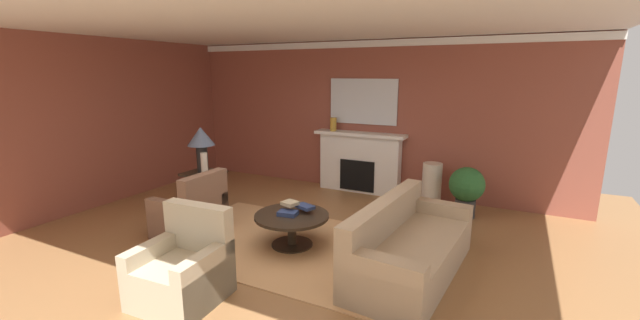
# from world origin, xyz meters

# --- Properties ---
(ground_plane) EXTENTS (9.67, 9.67, 0.00)m
(ground_plane) POSITION_xyz_m (0.00, 0.00, 0.00)
(ground_plane) COLOR olive
(wall_fireplace) EXTENTS (8.04, 0.12, 2.91)m
(wall_fireplace) POSITION_xyz_m (0.00, 3.07, 1.45)
(wall_fireplace) COLOR brown
(wall_fireplace) RESTS_ON ground_plane
(wall_window) EXTENTS (0.12, 6.62, 2.91)m
(wall_window) POSITION_xyz_m (-3.78, 0.30, 1.45)
(wall_window) COLOR brown
(wall_window) RESTS_ON ground_plane
(ceiling_panel) EXTENTS (8.04, 6.62, 0.06)m
(ceiling_panel) POSITION_xyz_m (0.00, 0.30, 2.94)
(ceiling_panel) COLOR white
(crown_moulding) EXTENTS (8.04, 0.08, 0.12)m
(crown_moulding) POSITION_xyz_m (0.00, 2.99, 2.83)
(crown_moulding) COLOR white
(area_rug) EXTENTS (3.58, 2.23, 0.01)m
(area_rug) POSITION_xyz_m (0.16, 0.09, 0.01)
(area_rug) COLOR tan
(area_rug) RESTS_ON ground_plane
(fireplace) EXTENTS (1.80, 0.35, 1.18)m
(fireplace) POSITION_xyz_m (0.06, 2.86, 0.56)
(fireplace) COLOR white
(fireplace) RESTS_ON ground_plane
(mantel_mirror) EXTENTS (1.35, 0.04, 0.86)m
(mantel_mirror) POSITION_xyz_m (0.06, 2.98, 1.76)
(mantel_mirror) COLOR silver
(sofa) EXTENTS (1.09, 2.17, 0.85)m
(sofa) POSITION_xyz_m (1.75, 0.06, 0.30)
(sofa) COLOR tan
(sofa) RESTS_ON ground_plane
(armchair_near_window) EXTENTS (0.81, 0.81, 0.95)m
(armchair_near_window) POSITION_xyz_m (-1.32, -0.25, 0.31)
(armchair_near_window) COLOR brown
(armchair_near_window) RESTS_ON ground_plane
(armchair_facing_fireplace) EXTENTS (0.84, 0.84, 0.95)m
(armchair_facing_fireplace) POSITION_xyz_m (-0.19, -1.52, 0.31)
(armchair_facing_fireplace) COLOR #C1B293
(armchair_facing_fireplace) RESTS_ON ground_plane
(coffee_table) EXTENTS (1.00, 1.00, 0.45)m
(coffee_table) POSITION_xyz_m (0.16, 0.09, 0.34)
(coffee_table) COLOR #2D2319
(coffee_table) RESTS_ON ground_plane
(side_table) EXTENTS (0.56, 0.56, 0.70)m
(side_table) POSITION_xyz_m (-1.82, 0.57, 0.40)
(side_table) COLOR #2D2319
(side_table) RESTS_ON ground_plane
(table_lamp) EXTENTS (0.44, 0.44, 0.75)m
(table_lamp) POSITION_xyz_m (-1.82, 0.57, 1.22)
(table_lamp) COLOR black
(table_lamp) RESTS_ON side_table
(vase_tall_corner) EXTENTS (0.33, 0.33, 0.78)m
(vase_tall_corner) POSITION_xyz_m (1.52, 2.56, 0.39)
(vase_tall_corner) COLOR beige
(vase_tall_corner) RESTS_ON ground_plane
(vase_on_side_table) EXTENTS (0.11, 0.11, 0.36)m
(vase_on_side_table) POSITION_xyz_m (-1.67, 0.45, 0.88)
(vase_on_side_table) COLOR beige
(vase_on_side_table) RESTS_ON side_table
(vase_mantel_left) EXTENTS (0.13, 0.13, 0.26)m
(vase_mantel_left) POSITION_xyz_m (-0.49, 2.81, 1.31)
(vase_mantel_left) COLOR #B7892D
(vase_mantel_left) RESTS_ON fireplace
(book_red_cover) EXTENTS (0.27, 0.21, 0.06)m
(book_red_cover) POSITION_xyz_m (0.13, 0.04, 0.48)
(book_red_cover) COLOR navy
(book_red_cover) RESTS_ON coffee_table
(book_art_folio) EXTENTS (0.29, 0.23, 0.04)m
(book_art_folio) POSITION_xyz_m (0.28, 0.24, 0.53)
(book_art_folio) COLOR navy
(book_art_folio) RESTS_ON coffee_table
(book_small_novel) EXTENTS (0.23, 0.22, 0.05)m
(book_small_novel) POSITION_xyz_m (0.09, 0.16, 0.58)
(book_small_novel) COLOR tan
(book_small_novel) RESTS_ON coffee_table
(potted_plant) EXTENTS (0.56, 0.56, 0.83)m
(potted_plant) POSITION_xyz_m (2.12, 2.30, 0.49)
(potted_plant) COLOR #333333
(potted_plant) RESTS_ON ground_plane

